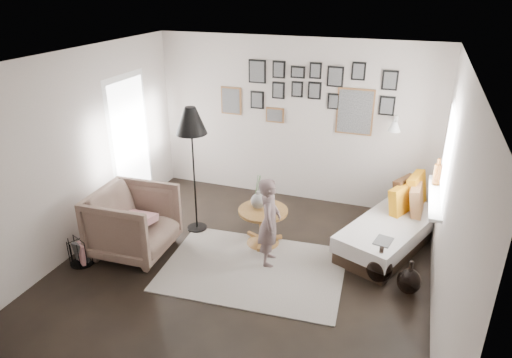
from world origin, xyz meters
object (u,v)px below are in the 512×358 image
(daybed, at_px, (390,228))
(child, at_px, (269,222))
(armchair, at_px, (134,222))
(demijohn_large, at_px, (379,268))
(floor_lamp, at_px, (191,125))
(pedestal_table, at_px, (263,228))
(vase, at_px, (258,198))
(magazine_basket, at_px, (81,251))
(demijohn_small, at_px, (409,281))

(daybed, relative_size, child, 1.62)
(armchair, bearing_deg, demijohn_large, -85.08)
(demijohn_large, distance_m, child, 1.44)
(armchair, distance_m, floor_lamp, 1.48)
(pedestal_table, distance_m, vase, 0.44)
(child, bearing_deg, daybed, -67.64)
(magazine_basket, distance_m, demijohn_large, 3.75)
(vase, bearing_deg, daybed, 17.30)
(daybed, xyz_separation_m, demijohn_large, (-0.05, -0.89, -0.08))
(daybed, bearing_deg, floor_lamp, -147.19)
(vase, relative_size, demijohn_small, 1.12)
(pedestal_table, relative_size, child, 0.57)
(demijohn_large, xyz_separation_m, child, (-1.37, -0.07, 0.41))
(pedestal_table, height_order, child, child)
(magazine_basket, bearing_deg, armchair, 43.22)
(daybed, bearing_deg, child, -123.72)
(floor_lamp, xyz_separation_m, child, (1.26, -0.46, -0.99))
(demijohn_small, bearing_deg, demijohn_large, 161.08)
(magazine_basket, bearing_deg, floor_lamp, 52.22)
(demijohn_small, distance_m, child, 1.78)
(daybed, xyz_separation_m, armchair, (-3.18, -1.32, 0.18))
(demijohn_small, bearing_deg, child, 178.26)
(daybed, height_order, child, child)
(pedestal_table, height_order, armchair, armchair)
(pedestal_table, distance_m, child, 0.58)
(magazine_basket, bearing_deg, daybed, 25.96)
(pedestal_table, relative_size, demijohn_small, 1.57)
(daybed, relative_size, floor_lamp, 1.04)
(demijohn_large, relative_size, demijohn_small, 1.10)
(armchair, relative_size, magazine_basket, 2.60)
(daybed, bearing_deg, demijohn_large, -70.88)
(vase, bearing_deg, armchair, -151.79)
(armchair, xyz_separation_m, magazine_basket, (-0.51, -0.48, -0.27))
(magazine_basket, height_order, demijohn_small, demijohn_small)
(vase, bearing_deg, magazine_basket, -147.35)
(demijohn_small, xyz_separation_m, child, (-1.72, 0.05, 0.43))
(armchair, height_order, floor_lamp, floor_lamp)
(pedestal_table, height_order, vase, vase)
(armchair, bearing_deg, pedestal_table, -66.44)
(pedestal_table, height_order, floor_lamp, floor_lamp)
(armchair, relative_size, floor_lamp, 0.53)
(floor_lamp, xyz_separation_m, demijohn_large, (2.64, -0.39, -1.40))
(pedestal_table, relative_size, armchair, 0.69)
(vase, height_order, demijohn_large, vase)
(vase, xyz_separation_m, floor_lamp, (-0.96, 0.04, 0.91))
(daybed, bearing_deg, pedestal_table, -139.03)
(magazine_basket, distance_m, child, 2.45)
(pedestal_table, relative_size, vase, 1.40)
(demijohn_large, bearing_deg, daybed, 86.87)
(daybed, distance_m, armchair, 3.45)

